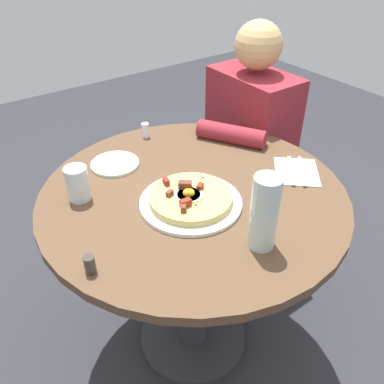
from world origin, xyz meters
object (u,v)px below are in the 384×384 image
(bread_plate, at_px, (115,164))
(water_glass, at_px, (78,184))
(person_seated, at_px, (247,163))
(breakfast_pizza, at_px, (190,197))
(dining_table, at_px, (193,234))
(pizza_plate, at_px, (191,202))
(salt_shaker, at_px, (145,130))
(water_bottle, at_px, (264,213))
(knife, at_px, (302,171))
(pepper_shaker, at_px, (90,265))
(fork, at_px, (291,170))

(bread_plate, bearing_deg, water_glass, 122.51)
(person_seated, distance_m, breakfast_pizza, 0.75)
(dining_table, bearing_deg, water_glass, 60.51)
(pizza_plate, bearing_deg, bread_plate, 13.70)
(person_seated, height_order, salt_shaker, person_seated)
(bread_plate, height_order, water_bottle, water_bottle)
(knife, distance_m, pepper_shaker, 0.76)
(person_seated, xyz_separation_m, pizza_plate, (-0.37, 0.59, 0.25))
(water_glass, xyz_separation_m, water_bottle, (-0.47, -0.30, 0.05))
(fork, bearing_deg, dining_table, -65.03)
(dining_table, height_order, fork, fork)
(breakfast_pizza, xyz_separation_m, fork, (-0.05, -0.38, -0.02))
(pizza_plate, relative_size, water_glass, 2.84)
(water_bottle, bearing_deg, pepper_shaker, 67.01)
(knife, distance_m, water_bottle, 0.41)
(dining_table, xyz_separation_m, fork, (-0.10, -0.33, 0.19))
(water_glass, xyz_separation_m, pepper_shaker, (-0.30, 0.10, -0.03))
(fork, height_order, salt_shaker, salt_shaker)
(pizza_plate, bearing_deg, water_glass, 49.11)
(fork, bearing_deg, knife, 90.00)
(pepper_shaker, bearing_deg, knife, -89.67)
(breakfast_pizza, relative_size, salt_shaker, 4.42)
(breakfast_pizza, height_order, water_bottle, water_bottle)
(person_seated, xyz_separation_m, pepper_shaker, (-0.45, 0.95, 0.27))
(person_seated, relative_size, pepper_shaker, 23.00)
(bread_plate, xyz_separation_m, pepper_shaker, (-0.41, 0.28, 0.02))
(water_glass, height_order, pepper_shaker, water_glass)
(salt_shaker, bearing_deg, knife, -150.88)
(dining_table, height_order, water_glass, water_glass)
(pizza_plate, distance_m, water_glass, 0.34)
(water_glass, bearing_deg, water_bottle, -147.57)
(dining_table, relative_size, fork, 5.35)
(salt_shaker, bearing_deg, breakfast_pizza, 166.05)
(knife, xyz_separation_m, water_glass, (0.30, 0.66, 0.05))
(person_seated, height_order, bread_plate, person_seated)
(knife, height_order, pepper_shaker, pepper_shaker)
(person_seated, distance_m, water_bottle, 0.90)
(pizza_plate, xyz_separation_m, fork, (-0.05, -0.38, 0.00))
(water_bottle, relative_size, pepper_shaker, 4.26)
(person_seated, height_order, pepper_shaker, person_seated)
(knife, relative_size, pepper_shaker, 3.65)
(bread_plate, bearing_deg, pepper_shaker, 146.27)
(pizza_plate, xyz_separation_m, water_glass, (0.22, 0.26, 0.05))
(dining_table, bearing_deg, water_bottle, 179.57)
(dining_table, distance_m, pizza_plate, 0.20)
(breakfast_pizza, distance_m, salt_shaker, 0.46)
(dining_table, bearing_deg, fork, -107.19)
(person_seated, relative_size, fork, 6.31)
(bread_plate, distance_m, water_bottle, 0.61)
(person_seated, height_order, breakfast_pizza, person_seated)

